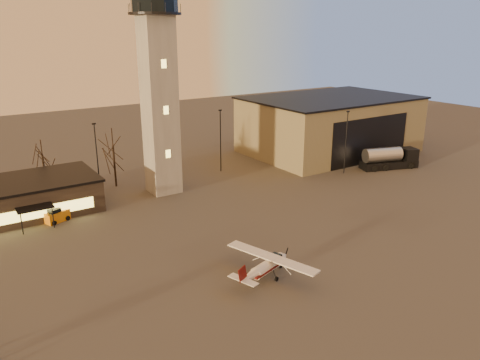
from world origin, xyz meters
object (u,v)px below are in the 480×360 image
object	(u,v)px
cessna_front	(269,267)
fuel_truck	(389,160)
control_tower	(158,76)
hangar	(330,124)
service_cart	(56,216)

from	to	relation	value
cessna_front	fuel_truck	world-z (taller)	fuel_truck
control_tower	cessna_front	world-z (taller)	control_tower
fuel_truck	control_tower	bearing A→B (deg)	-176.95
fuel_truck	hangar	bearing A→B (deg)	110.08
hangar	cessna_front	xyz separation A→B (m)	(-37.95, -31.78, -4.22)
fuel_truck	cessna_front	bearing A→B (deg)	-136.71
cessna_front	hangar	bearing A→B (deg)	22.49
hangar	fuel_truck	xyz separation A→B (m)	(0.41, -13.96, -3.74)
cessna_front	service_cart	bearing A→B (deg)	101.37
hangar	control_tower	bearing A→B (deg)	-173.69
control_tower	fuel_truck	xyz separation A→B (m)	(36.41, -9.98, -14.91)
control_tower	hangar	xyz separation A→B (m)	(36.00, 3.98, -11.17)
fuel_truck	service_cart	size ratio (longest dim) A/B	3.19
cessna_front	control_tower	bearing A→B (deg)	68.54
control_tower	cessna_front	bearing A→B (deg)	-94.01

